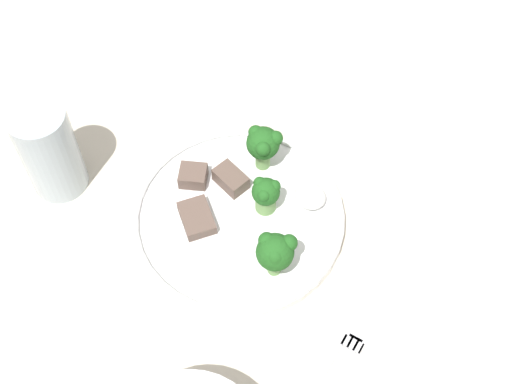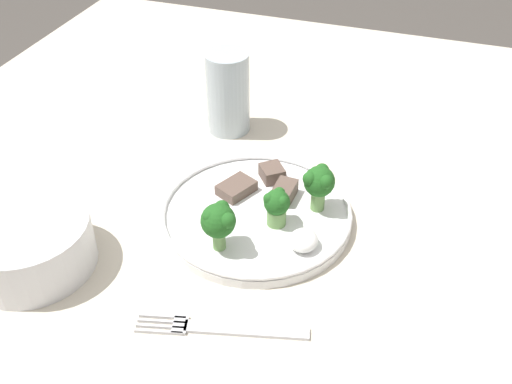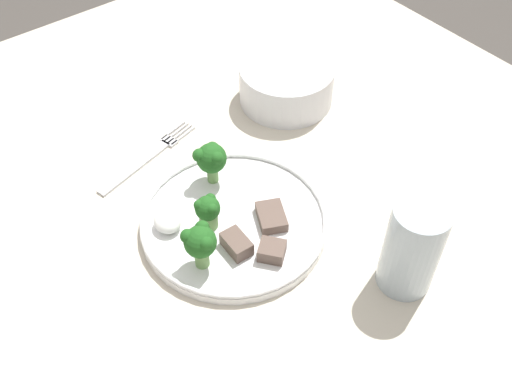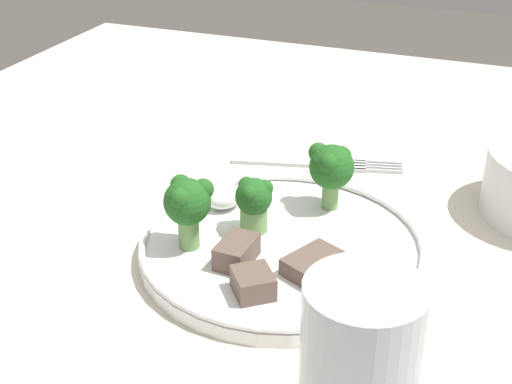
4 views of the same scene
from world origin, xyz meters
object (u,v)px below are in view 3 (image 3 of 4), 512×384
Objects in this scene: dinner_plate at (234,222)px; fork at (147,158)px; drinking_glass at (411,251)px; cream_bowl at (286,85)px.

dinner_plate is 1.34× the size of fork.
dinner_plate is at bearing -150.21° from drinking_glass.
cream_bowl is at bearing 85.38° from fork.
cream_bowl is 1.17× the size of drinking_glass.
cream_bowl is (0.02, 0.25, 0.03)m from fork.
drinking_glass is (0.35, -0.11, 0.03)m from cream_bowl.
cream_bowl reaches higher than fork.
drinking_glass reaches higher than cream_bowl.
dinner_plate is at bearing 7.73° from fork.
fork is (-0.18, -0.02, -0.01)m from dinner_plate.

